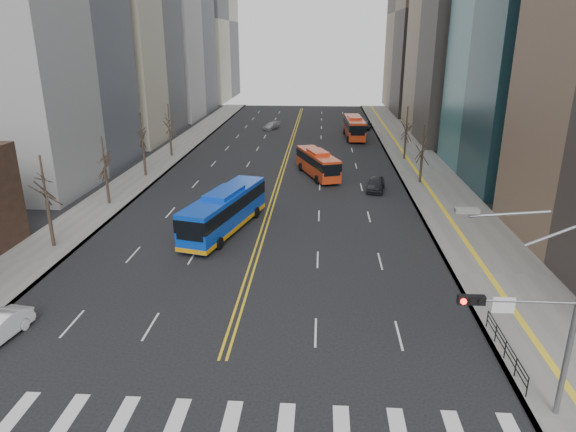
# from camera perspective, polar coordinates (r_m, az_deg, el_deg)

# --- Properties ---
(ground) EXTENTS (220.00, 220.00, 0.00)m
(ground) POSITION_cam_1_polar(r_m,az_deg,el_deg) (23.48, -9.76, -22.57)
(ground) COLOR black
(sidewalk_right) EXTENTS (7.00, 130.00, 0.15)m
(sidewalk_right) POSITION_cam_1_polar(r_m,az_deg,el_deg) (65.10, 14.97, 4.74)
(sidewalk_right) COLOR gray
(sidewalk_right) RESTS_ON ground
(sidewalk_left) EXTENTS (5.00, 130.00, 0.15)m
(sidewalk_left) POSITION_cam_1_polar(r_m,az_deg,el_deg) (67.31, -14.84, 5.21)
(sidewalk_left) COLOR gray
(sidewalk_left) RESTS_ON ground
(crosswalk) EXTENTS (26.70, 4.00, 0.01)m
(crosswalk) POSITION_cam_1_polar(r_m,az_deg,el_deg) (23.47, -9.76, -22.56)
(crosswalk) COLOR silver
(crosswalk) RESTS_ON ground
(centerline) EXTENTS (0.55, 100.00, 0.01)m
(centerline) POSITION_cam_1_polar(r_m,az_deg,el_deg) (73.76, -0.03, 6.98)
(centerline) COLOR gold
(centerline) RESTS_ON ground
(signal_mast) EXTENTS (5.37, 0.37, 9.39)m
(signal_mast) POSITION_cam_1_polar(r_m,az_deg,el_deg) (23.52, 26.11, -9.96)
(signal_mast) COLOR gray
(signal_mast) RESTS_ON ground
(pedestrian_railing) EXTENTS (0.06, 6.06, 1.02)m
(pedestrian_railing) POSITION_cam_1_polar(r_m,az_deg,el_deg) (28.86, 23.03, -13.18)
(pedestrian_railing) COLOR black
(pedestrian_railing) RESTS_ON sidewalk_right
(street_trees) EXTENTS (35.20, 47.20, 7.60)m
(street_trees) POSITION_cam_1_polar(r_m,az_deg,el_deg) (53.94, -9.21, 7.49)
(street_trees) COLOR #32241E
(street_trees) RESTS_ON ground
(blue_bus) EXTENTS (5.57, 12.58, 3.58)m
(blue_bus) POSITION_cam_1_polar(r_m,az_deg,el_deg) (43.50, -7.05, 0.69)
(blue_bus) COLOR #0C3DBC
(blue_bus) RESTS_ON ground
(red_bus_near) EXTENTS (5.45, 9.99, 3.14)m
(red_bus_near) POSITION_cam_1_polar(r_m,az_deg,el_deg) (60.83, 3.31, 6.01)
(red_bus_near) COLOR red
(red_bus_near) RESTS_ON ground
(red_bus_far) EXTENTS (3.19, 11.33, 3.56)m
(red_bus_far) POSITION_cam_1_polar(r_m,az_deg,el_deg) (85.85, 7.37, 9.89)
(red_bus_far) COLOR red
(red_bus_far) RESTS_ON ground
(car_dark_mid) EXTENTS (2.47, 4.59, 1.48)m
(car_dark_mid) POSITION_cam_1_polar(r_m,az_deg,el_deg) (55.97, 9.73, 3.53)
(car_dark_mid) COLOR black
(car_dark_mid) RESTS_ON ground
(car_silver) EXTENTS (3.31, 4.61, 1.24)m
(car_silver) POSITION_cam_1_polar(r_m,az_deg,el_deg) (94.04, -1.86, 9.99)
(car_silver) COLOR gray
(car_silver) RESTS_ON ground
(car_dark_far) EXTENTS (3.04, 4.88, 1.26)m
(car_dark_far) POSITION_cam_1_polar(r_m,az_deg,el_deg) (94.96, 8.51, 9.89)
(car_dark_far) COLOR black
(car_dark_far) RESTS_ON ground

